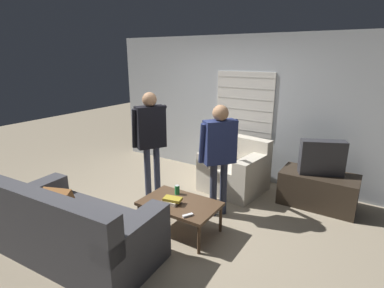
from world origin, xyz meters
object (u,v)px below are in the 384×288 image
(couch_blue, at_px, (74,230))
(armchair_beige, at_px, (235,170))
(book_stack, at_px, (172,200))
(spare_remote, at_px, (188,215))
(soda_can, at_px, (177,190))
(tv, at_px, (322,157))
(person_right_standing, at_px, (219,147))
(person_left_standing, at_px, (151,133))
(coffee_table, at_px, (180,205))

(couch_blue, distance_m, armchair_beige, 2.72)
(armchair_beige, distance_m, book_stack, 1.64)
(spare_remote, bearing_deg, soda_can, 167.06)
(tv, height_order, book_stack, tv)
(person_right_standing, bearing_deg, armchair_beige, 47.90)
(book_stack, bearing_deg, person_right_standing, 69.32)
(couch_blue, xyz_separation_m, person_left_standing, (-0.22, 1.62, 0.75))
(couch_blue, height_order, person_left_standing, person_left_standing)
(couch_blue, xyz_separation_m, soda_can, (0.54, 1.23, 0.14))
(book_stack, bearing_deg, person_left_standing, 143.08)
(armchair_beige, distance_m, soda_can, 1.41)
(coffee_table, relative_size, spare_remote, 7.41)
(couch_blue, bearing_deg, person_left_standing, 93.87)
(tv, xyz_separation_m, book_stack, (-1.43, -1.78, -0.32))
(couch_blue, relative_size, armchair_beige, 1.85)
(person_left_standing, distance_m, soda_can, 1.05)
(armchair_beige, bearing_deg, couch_blue, 81.44)
(person_left_standing, distance_m, book_stack, 1.24)
(person_left_standing, relative_size, book_stack, 6.80)
(tv, bearing_deg, person_right_standing, 18.09)
(coffee_table, height_order, person_left_standing, person_left_standing)
(coffee_table, bearing_deg, couch_blue, -124.06)
(soda_can, bearing_deg, spare_remote, -42.98)
(armchair_beige, relative_size, person_left_standing, 0.62)
(armchair_beige, relative_size, book_stack, 4.21)
(armchair_beige, bearing_deg, soda_can, 88.54)
(armchair_beige, relative_size, soda_can, 8.29)
(couch_blue, relative_size, spare_remote, 14.58)
(person_left_standing, height_order, soda_can, person_left_standing)
(coffee_table, xyz_separation_m, spare_remote, (0.27, -0.23, 0.05))
(person_right_standing, xyz_separation_m, book_stack, (-0.28, -0.73, -0.56))
(armchair_beige, height_order, coffee_table, armchair_beige)
(tv, relative_size, person_right_standing, 0.41)
(person_left_standing, bearing_deg, couch_blue, -141.81)
(spare_remote, bearing_deg, armchair_beige, 126.78)
(tv, height_order, person_left_standing, person_left_standing)
(tv, height_order, soda_can, tv)
(person_left_standing, bearing_deg, armchair_beige, -14.31)
(person_right_standing, height_order, spare_remote, person_right_standing)
(couch_blue, distance_m, tv, 3.47)
(book_stack, height_order, soda_can, soda_can)
(coffee_table, distance_m, person_right_standing, 0.94)
(tv, xyz_separation_m, person_right_standing, (-1.15, -1.05, 0.24))
(person_left_standing, height_order, spare_remote, person_left_standing)
(armchair_beige, distance_m, tv, 1.37)
(couch_blue, relative_size, book_stack, 7.78)
(couch_blue, relative_size, person_right_standing, 1.22)
(book_stack, relative_size, spare_remote, 1.87)
(person_left_standing, height_order, book_stack, person_left_standing)
(person_right_standing, bearing_deg, soda_can, -178.97)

